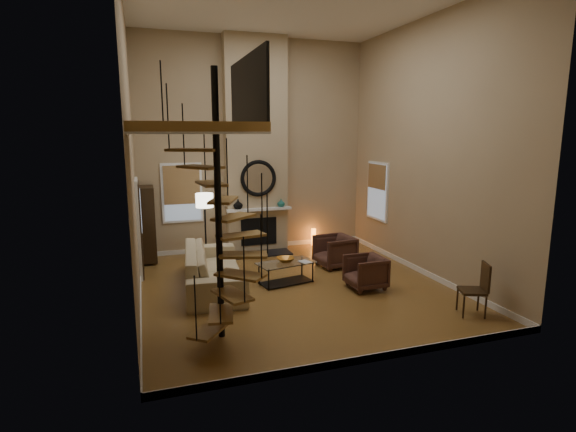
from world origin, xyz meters
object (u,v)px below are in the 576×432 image
object	(u,v)px
floor_lamp	(205,206)
accent_lamp	(314,237)
coffee_table	(286,270)
side_chair	(478,286)
sofa	(213,268)
armchair_far	(368,272)
hutch	(147,224)
armchair_near	(337,251)

from	to	relation	value
floor_lamp	accent_lamp	bearing A→B (deg)	16.17
coffee_table	side_chair	bearing A→B (deg)	-45.30
sofa	coffee_table	xyz separation A→B (m)	(1.48, -0.28, -0.11)
accent_lamp	coffee_table	bearing A→B (deg)	-121.48
armchair_far	coffee_table	distance (m)	1.69
hutch	side_chair	bearing A→B (deg)	-44.25
armchair_near	armchair_far	distance (m)	1.65
armchair_far	side_chair	distance (m)	2.12
armchair_far	coffee_table	bearing A→B (deg)	-120.38
coffee_table	hutch	bearing A→B (deg)	136.80
hutch	side_chair	size ratio (longest dim) A/B	1.95
sofa	armchair_near	bearing A→B (deg)	-74.38
floor_lamp	side_chair	xyz separation A→B (m)	(3.99, -4.50, -0.89)
coffee_table	accent_lamp	distance (m)	3.25
sofa	armchair_far	xyz separation A→B (m)	(2.96, -1.11, -0.04)
accent_lamp	floor_lamp	bearing A→B (deg)	-163.83
sofa	hutch	bearing A→B (deg)	33.84
sofa	floor_lamp	xyz separation A→B (m)	(0.09, 1.60, 1.02)
hutch	side_chair	distance (m)	7.40
floor_lamp	armchair_near	bearing A→B (deg)	-19.99
hutch	armchair_far	world-z (taller)	hutch
sofa	accent_lamp	size ratio (longest dim) A/B	6.24
hutch	coffee_table	xyz separation A→B (m)	(2.70, -2.53, -0.67)
sofa	side_chair	xyz separation A→B (m)	(4.08, -2.90, 0.13)
hutch	coffee_table	size ratio (longest dim) A/B	1.40
armchair_far	floor_lamp	world-z (taller)	floor_lamp
armchair_near	floor_lamp	world-z (taller)	floor_lamp
hutch	floor_lamp	xyz separation A→B (m)	(1.30, -0.66, 0.46)
side_chair	hutch	bearing A→B (deg)	135.75
sofa	side_chair	size ratio (longest dim) A/B	3.05
sofa	accent_lamp	bearing A→B (deg)	-46.32
armchair_far	sofa	bearing A→B (deg)	-111.45
sofa	coffee_table	world-z (taller)	sofa
armchair_near	side_chair	size ratio (longest dim) A/B	0.90
hutch	armchair_far	bearing A→B (deg)	-38.92
armchair_near	floor_lamp	distance (m)	3.29
armchair_near	floor_lamp	xyz separation A→B (m)	(-2.93, 1.07, 1.06)
floor_lamp	armchair_far	bearing A→B (deg)	-43.39
armchair_far	floor_lamp	size ratio (longest dim) A/B	0.42
hutch	armchair_far	xyz separation A→B (m)	(4.17, -3.37, -0.60)
armchair_far	side_chair	xyz separation A→B (m)	(1.12, -1.79, 0.17)
coffee_table	accent_lamp	bearing A→B (deg)	58.52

